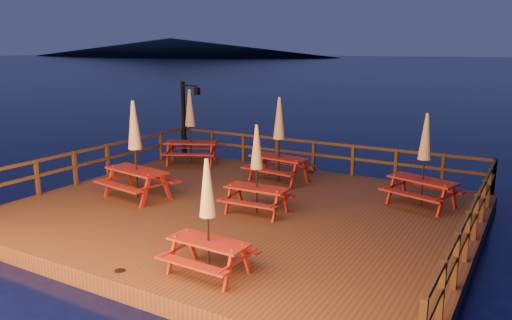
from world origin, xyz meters
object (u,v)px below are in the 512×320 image
object	(u,v)px
picnic_table_0	(135,148)
picnic_table_2	(208,215)
lamp_post	(187,112)
picnic_table_1	(279,138)

from	to	relation	value
picnic_table_0	picnic_table_2	world-z (taller)	picnic_table_0
picnic_table_0	picnic_table_2	distance (m)	5.65
lamp_post	picnic_table_0	bearing A→B (deg)	-66.95
picnic_table_1	picnic_table_2	bearing A→B (deg)	-66.72
picnic_table_2	picnic_table_1	bearing A→B (deg)	108.13
lamp_post	picnic_table_2	xyz separation A→B (m)	(7.00, -8.37, -0.60)
picnic_table_1	picnic_table_2	size ratio (longest dim) A/B	1.20
picnic_table_0	lamp_post	bearing A→B (deg)	122.12
lamp_post	picnic_table_0	world-z (taller)	lamp_post
lamp_post	picnic_table_1	bearing A→B (deg)	-17.67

